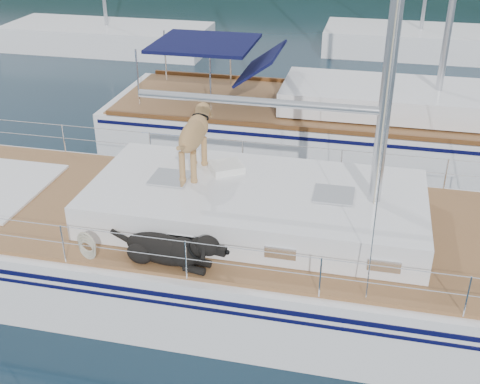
# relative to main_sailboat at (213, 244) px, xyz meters

# --- Properties ---
(ground) EXTENTS (120.00, 120.00, 0.00)m
(ground) POSITION_rel_main_sailboat_xyz_m (-0.09, 0.00, -0.68)
(ground) COLOR black
(ground) RESTS_ON ground
(main_sailboat) EXTENTS (12.00, 3.80, 14.01)m
(main_sailboat) POSITION_rel_main_sailboat_xyz_m (0.00, 0.00, 0.00)
(main_sailboat) COLOR white
(main_sailboat) RESTS_ON ground
(neighbor_sailboat) EXTENTS (11.00, 3.50, 13.30)m
(neighbor_sailboat) POSITION_rel_main_sailboat_xyz_m (1.54, 5.96, -0.06)
(neighbor_sailboat) COLOR white
(neighbor_sailboat) RESTS_ON ground
(bg_boat_west) EXTENTS (8.00, 3.00, 11.65)m
(bg_boat_west) POSITION_rel_main_sailboat_xyz_m (-8.09, 14.00, -0.24)
(bg_boat_west) COLOR white
(bg_boat_west) RESTS_ON ground
(bg_boat_center) EXTENTS (7.20, 3.00, 11.65)m
(bg_boat_center) POSITION_rel_main_sailboat_xyz_m (3.91, 16.00, -0.23)
(bg_boat_center) COLOR white
(bg_boat_center) RESTS_ON ground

